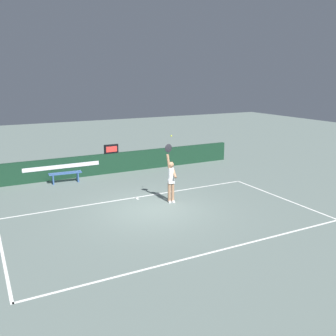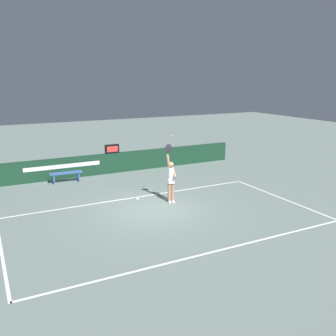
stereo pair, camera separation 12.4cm
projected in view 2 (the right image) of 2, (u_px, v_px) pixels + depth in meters
The scene contains 7 objects.
ground_plane at pixel (152, 209), 14.30m from camera, with size 60.00×60.00×0.00m, color slate.
court_lines at pixel (166, 220), 13.25m from camera, with size 10.88×5.77×0.00m.
back_wall at pixel (103, 164), 19.35m from camera, with size 15.30×0.21×1.06m.
speed_display at pixel (112, 149), 19.39m from camera, with size 0.75×0.13×0.47m.
tennis_player at pixel (171, 178), 14.88m from camera, with size 0.46×0.48×2.42m.
tennis_ball at pixel (171, 136), 14.48m from camera, with size 0.06×0.06×0.06m.
courtside_bench_near at pixel (66, 175), 17.78m from camera, with size 1.54×0.45×0.51m.
Camera 2 is at (-5.61, -12.30, 4.95)m, focal length 39.82 mm.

